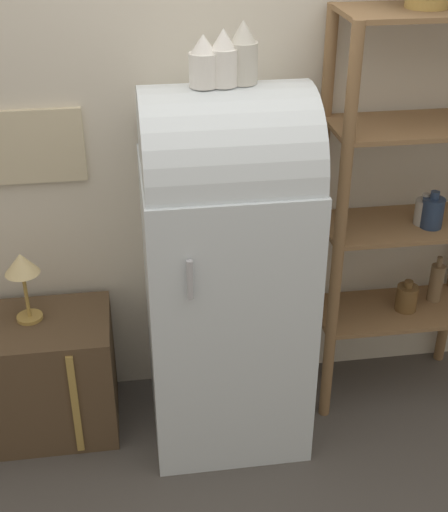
{
  "coord_description": "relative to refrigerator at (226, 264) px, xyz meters",
  "views": [
    {
      "loc": [
        -0.37,
        -2.28,
        2.3
      ],
      "look_at": [
        -0.01,
        0.22,
        0.87
      ],
      "focal_mm": 50.0,
      "sensor_mm": 36.0,
      "label": 1
    }
  ],
  "objects": [
    {
      "name": "vase_left",
      "position": [
        -0.08,
        -0.01,
        0.83
      ],
      "size": [
        0.1,
        0.1,
        0.18
      ],
      "color": "white",
      "rests_on": "refrigerator"
    },
    {
      "name": "vase_right",
      "position": [
        0.06,
        0.01,
        0.85
      ],
      "size": [
        0.11,
        0.11,
        0.22
      ],
      "color": "beige",
      "rests_on": "refrigerator"
    },
    {
      "name": "shelf_unit",
      "position": [
        0.83,
        0.12,
        0.16
      ],
      "size": [
        0.75,
        0.37,
        1.8
      ],
      "color": "olive",
      "rests_on": "ground_plane"
    },
    {
      "name": "desk_lamp",
      "position": [
        -0.83,
        0.11,
        -0.02
      ],
      "size": [
        0.14,
        0.14,
        0.32
      ],
      "color": "#AD8942",
      "rests_on": "suitcase_trunk"
    },
    {
      "name": "refrigerator",
      "position": [
        0.0,
        0.0,
        0.0
      ],
      "size": [
        0.66,
        0.69,
        1.58
      ],
      "color": "silver",
      "rests_on": "ground_plane"
    },
    {
      "name": "suitcase_trunk",
      "position": [
        -0.86,
        0.07,
        -0.54
      ],
      "size": [
        0.73,
        0.44,
        0.56
      ],
      "color": "brown",
      "rests_on": "ground_plane"
    },
    {
      "name": "ground_plane",
      "position": [
        0.0,
        -0.22,
        -0.83
      ],
      "size": [
        12.0,
        12.0,
        0.0
      ],
      "primitive_type": "plane",
      "color": "#4C4742"
    },
    {
      "name": "vase_center",
      "position": [
        -0.01,
        -0.01,
        0.84
      ],
      "size": [
        0.1,
        0.1,
        0.2
      ],
      "color": "white",
      "rests_on": "refrigerator"
    },
    {
      "name": "wall_back",
      "position": [
        -0.0,
        0.35,
        0.52
      ],
      "size": [
        7.0,
        0.09,
        2.7
      ],
      "color": "beige",
      "rests_on": "ground_plane"
    }
  ]
}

